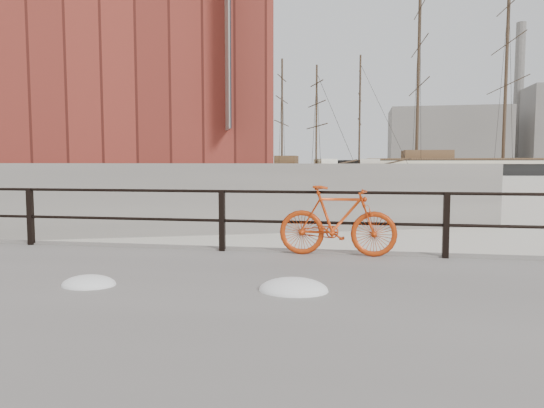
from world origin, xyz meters
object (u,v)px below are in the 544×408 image
at_px(workboat_near, 101,189).
at_px(workboat_far, 168,181).
at_px(schooner_mid, 320,175).
at_px(barque_black, 502,175).
at_px(schooner_left, 283,177).
at_px(bicycle, 337,221).

xyz_separation_m(workboat_near, workboat_far, (-2.37, 18.93, 0.00)).
bearing_deg(workboat_near, schooner_mid, 64.77).
bearing_deg(barque_black, schooner_mid, -169.54).
distance_m(schooner_mid, schooner_left, 13.95).
bearing_deg(bicycle, schooner_mid, 95.42).
bearing_deg(schooner_mid, bicycle, -83.05).
bearing_deg(workboat_far, workboat_near, -120.17).
relative_size(schooner_mid, schooner_left, 1.29).
height_order(barque_black, schooner_mid, barque_black).
bearing_deg(barque_black, workboat_near, -129.44).
xyz_separation_m(barque_black, workboat_near, (-44.87, -59.98, 0.00)).
bearing_deg(workboat_near, barque_black, 41.30).
bearing_deg(schooner_mid, schooner_left, -107.09).
distance_m(bicycle, workboat_near, 32.40).
bearing_deg(schooner_left, workboat_far, -138.60).
xyz_separation_m(schooner_mid, workboat_near, (-12.43, -52.43, 0.00)).
relative_size(bicycle, workboat_far, 0.16).
xyz_separation_m(schooner_left, workboat_near, (-7.81, -39.26, 0.00)).
xyz_separation_m(barque_black, workboat_far, (-47.24, -41.05, 0.00)).
height_order(schooner_left, workboat_far, schooner_left).
distance_m(schooner_mid, workboat_far, 36.62).
height_order(barque_black, schooner_left, barque_black).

